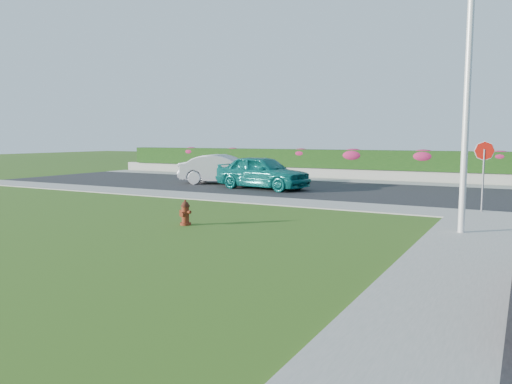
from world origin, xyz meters
The scene contains 19 objects.
ground centered at (0.00, 0.00, 0.00)m, with size 120.00×120.00×0.00m, color black.
street_far centered at (-5.00, 14.00, 0.02)m, with size 26.00×8.00×0.04m, color black.
sidewalk_right centered at (7.00, -2.00, 0.02)m, with size 2.00×20.00×0.04m, color gray.
sidewalk_far centered at (-6.00, 9.00, 0.02)m, with size 24.00×2.00×0.04m, color gray.
curb_corner centered at (7.00, 9.00, 0.02)m, with size 2.00×2.00×0.04m, color gray.
sidewalk_beyond centered at (-1.00, 19.00, 0.02)m, with size 34.00×2.00×0.04m, color gray.
retaining_wall centered at (-1.00, 20.50, 0.30)m, with size 34.00×0.40×0.60m, color gray.
hedge centered at (-1.00, 20.60, 1.15)m, with size 32.00×0.90×1.10m, color black.
fire_hydrant centered at (-0.12, 3.28, 0.33)m, with size 0.36×0.34×0.70m.
sedan_teal centered at (-2.67, 12.69, 0.82)m, with size 1.84×4.57×1.56m, color #0D6964.
sedan_silver centered at (-5.53, 13.92, 0.79)m, with size 1.59×4.56×1.50m, color #A7A9AF.
utility_pole centered at (6.75, 5.56, 3.11)m, with size 0.16×0.16×6.21m, color silver.
stop_sign centered at (6.92, 9.67, 1.69)m, with size 0.61×0.21×2.31m.
flower_clump_a centered at (-12.35, 20.50, 1.46)m, with size 1.22×0.78×0.61m, color #B21E5A.
flower_clump_b centered at (-8.99, 20.50, 1.48)m, with size 1.10×0.71×0.55m, color #B21E5A.
flower_clump_c centered at (-4.08, 20.50, 1.46)m, with size 1.21×0.78×0.61m, color #B21E5A.
flower_clump_d centered at (-0.79, 20.50, 1.40)m, with size 1.52×0.98×0.76m, color #B21E5A.
flower_clump_e centered at (3.15, 20.50, 1.41)m, with size 1.47×0.95×0.74m, color #B21E5A.
flower_clump_f centered at (6.91, 20.50, 1.47)m, with size 1.18×0.76×0.59m, color #B21E5A.
Camera 1 is at (8.12, -7.78, 2.41)m, focal length 35.00 mm.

